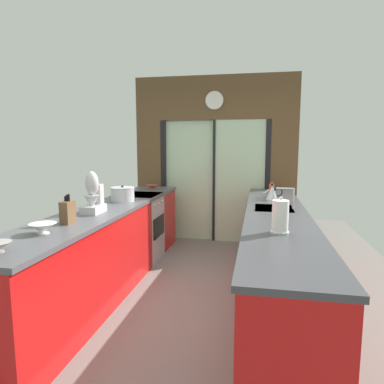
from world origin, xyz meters
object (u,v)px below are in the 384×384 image
(mixing_bowl_far, at_px, (152,187))
(stand_mixer, at_px, (93,197))
(oven_range, at_px, (139,227))
(stock_pot, at_px, (123,194))
(soap_bottle, at_px, (271,190))
(mixing_bowl_mid, at_px, (43,228))
(paper_towel_roll, at_px, (280,217))
(knife_block, at_px, (68,212))
(kettle, at_px, (272,192))

(mixing_bowl_far, distance_m, stand_mixer, 1.91)
(oven_range, height_order, stock_pot, stock_pot)
(stand_mixer, relative_size, stock_pot, 1.47)
(stock_pot, bearing_deg, oven_range, 91.80)
(stock_pot, relative_size, soap_bottle, 1.27)
(mixing_bowl_mid, bearing_deg, paper_towel_roll, 11.96)
(mixing_bowl_far, bearing_deg, stock_pot, -90.00)
(mixing_bowl_far, distance_m, soap_bottle, 1.85)
(oven_range, height_order, paper_towel_roll, paper_towel_roll)
(oven_range, xyz_separation_m, mixing_bowl_mid, (0.02, -2.15, 0.51))
(oven_range, xyz_separation_m, stock_pot, (0.02, -0.59, 0.55))
(stock_pot, height_order, paper_towel_roll, paper_towel_roll)
(oven_range, bearing_deg, knife_block, -89.41)
(soap_bottle, xyz_separation_m, paper_towel_roll, (-0.00, -1.86, 0.03))
(kettle, bearing_deg, mixing_bowl_far, 158.73)
(stock_pot, bearing_deg, kettle, 14.80)
(mixing_bowl_far, bearing_deg, knife_block, -90.00)
(stock_pot, bearing_deg, stand_mixer, -90.00)
(stock_pot, bearing_deg, paper_towel_roll, -33.63)
(kettle, relative_size, paper_towel_roll, 0.83)
(mixing_bowl_far, relative_size, stock_pot, 0.61)
(knife_block, distance_m, stock_pot, 1.21)
(oven_range, distance_m, paper_towel_roll, 2.59)
(oven_range, height_order, kettle, kettle)
(oven_range, bearing_deg, paper_towel_roll, -44.57)
(knife_block, xyz_separation_m, stock_pot, (-0.00, 1.21, -0.01))
(mixing_bowl_mid, relative_size, stock_pot, 0.72)
(kettle, distance_m, soap_bottle, 0.21)
(stand_mixer, xyz_separation_m, paper_towel_roll, (1.78, -0.44, -0.04))
(mixing_bowl_mid, xyz_separation_m, stock_pot, (0.00, 1.56, 0.04))
(stock_pot, bearing_deg, mixing_bowl_far, 90.00)
(soap_bottle, relative_size, paper_towel_roll, 0.79)
(knife_block, distance_m, stand_mixer, 0.47)
(mixing_bowl_far, distance_m, knife_block, 2.38)
(soap_bottle, bearing_deg, stock_pot, -159.11)
(stand_mixer, bearing_deg, kettle, 34.29)
(kettle, height_order, paper_towel_roll, paper_towel_roll)
(knife_block, bearing_deg, kettle, 43.33)
(mixing_bowl_mid, height_order, kettle, kettle)
(stand_mixer, xyz_separation_m, kettle, (1.78, 1.22, -0.07))
(mixing_bowl_mid, bearing_deg, kettle, 48.75)
(mixing_bowl_mid, relative_size, knife_block, 0.79)
(oven_range, relative_size, knife_block, 3.56)
(mixing_bowl_mid, relative_size, stand_mixer, 0.49)
(knife_block, xyz_separation_m, paper_towel_roll, (1.78, 0.03, 0.03))
(stock_pot, xyz_separation_m, kettle, (1.78, 0.47, 0.00))
(oven_range, distance_m, mixing_bowl_mid, 2.21)
(knife_block, height_order, stock_pot, knife_block)
(knife_block, bearing_deg, paper_towel_roll, 0.84)
(stand_mixer, height_order, paper_towel_roll, stand_mixer)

